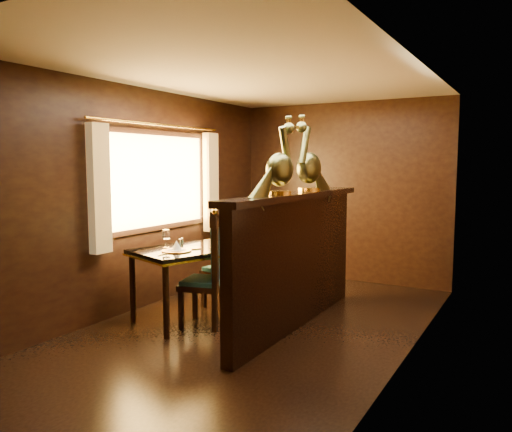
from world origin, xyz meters
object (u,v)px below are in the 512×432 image
object	(u,v)px
chair_left	(215,264)
peacock_left	(280,155)
chair_right	(233,255)
dining_table	(197,254)
peacock_right	(309,154)

from	to	relation	value
chair_left	peacock_left	distance (m)	1.31
chair_right	dining_table	bearing A→B (deg)	-97.78
chair_right	chair_left	bearing A→B (deg)	-65.17
chair_left	chair_right	bearing A→B (deg)	91.17
chair_left	peacock_right	bearing A→B (deg)	30.41
dining_table	peacock_left	distance (m)	1.46
dining_table	chair_right	bearing A→B (deg)	90.96
peacock_right	chair_right	bearing A→B (deg)	-173.00
chair_left	chair_right	world-z (taller)	chair_left
chair_right	peacock_right	xyz separation A→B (m)	(0.88, 0.11, 1.12)
peacock_left	peacock_right	world-z (taller)	peacock_right
dining_table	chair_right	xyz separation A→B (m)	(0.15, 0.47, -0.07)
dining_table	chair_left	bearing A→B (deg)	-3.10
dining_table	peacock_left	world-z (taller)	peacock_left
chair_left	chair_right	distance (m)	0.62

